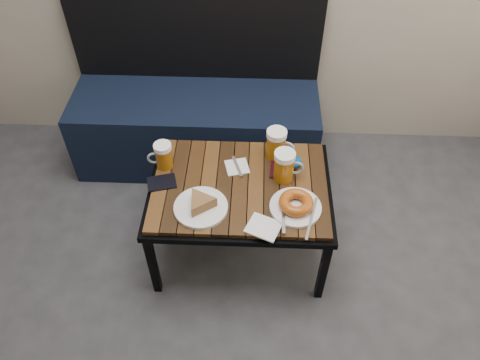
{
  "coord_description": "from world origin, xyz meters",
  "views": [
    {
      "loc": [
        0.29,
        -0.38,
        2.04
      ],
      "look_at": [
        0.23,
        1.07,
        0.5
      ],
      "focal_mm": 35.0,
      "sensor_mm": 36.0,
      "label": 1
    }
  ],
  "objects_px": {
    "cafe_table": "(240,191)",
    "plate_bagel": "(296,205)",
    "bench": "(197,120)",
    "beer_mug_left": "(163,155)",
    "plate_pie": "(201,205)",
    "knit_pouch": "(289,162)",
    "passport_navy": "(162,182)",
    "passport_burgundy": "(281,168)",
    "beer_mug_right": "(285,166)",
    "beer_mug_centre": "(277,144)"
  },
  "relations": [
    {
      "from": "plate_pie",
      "to": "passport_navy",
      "type": "height_order",
      "value": "plate_pie"
    },
    {
      "from": "beer_mug_right",
      "to": "knit_pouch",
      "type": "height_order",
      "value": "beer_mug_right"
    },
    {
      "from": "cafe_table",
      "to": "beer_mug_right",
      "type": "relative_size",
      "value": 5.45
    },
    {
      "from": "beer_mug_right",
      "to": "plate_bagel",
      "type": "distance_m",
      "value": 0.2
    },
    {
      "from": "cafe_table",
      "to": "plate_bagel",
      "type": "xyz_separation_m",
      "value": [
        0.25,
        -0.14,
        0.07
      ]
    },
    {
      "from": "beer_mug_left",
      "to": "beer_mug_right",
      "type": "bearing_deg",
      "value": 165.94
    },
    {
      "from": "beer_mug_centre",
      "to": "knit_pouch",
      "type": "height_order",
      "value": "beer_mug_centre"
    },
    {
      "from": "beer_mug_right",
      "to": "plate_bagel",
      "type": "bearing_deg",
      "value": -78.02
    },
    {
      "from": "beer_mug_centre",
      "to": "plate_pie",
      "type": "bearing_deg",
      "value": -119.94
    },
    {
      "from": "beer_mug_centre",
      "to": "beer_mug_left",
      "type": "bearing_deg",
      "value": -156.79
    },
    {
      "from": "passport_burgundy",
      "to": "beer_mug_centre",
      "type": "bearing_deg",
      "value": 110.83
    },
    {
      "from": "passport_burgundy",
      "to": "beer_mug_left",
      "type": "bearing_deg",
      "value": -175.22
    },
    {
      "from": "bench",
      "to": "knit_pouch",
      "type": "relative_size",
      "value": 11.12
    },
    {
      "from": "plate_bagel",
      "to": "plate_pie",
      "type": "bearing_deg",
      "value": -177.6
    },
    {
      "from": "cafe_table",
      "to": "passport_burgundy",
      "type": "distance_m",
      "value": 0.23
    },
    {
      "from": "beer_mug_left",
      "to": "passport_burgundy",
      "type": "bearing_deg",
      "value": 172.04
    },
    {
      "from": "beer_mug_left",
      "to": "beer_mug_centre",
      "type": "bearing_deg",
      "value": -178.78
    },
    {
      "from": "beer_mug_centre",
      "to": "beer_mug_right",
      "type": "height_order",
      "value": "same"
    },
    {
      "from": "cafe_table",
      "to": "plate_pie",
      "type": "height_order",
      "value": "plate_pie"
    },
    {
      "from": "beer_mug_centre",
      "to": "plate_bagel",
      "type": "relative_size",
      "value": 0.52
    },
    {
      "from": "beer_mug_centre",
      "to": "beer_mug_right",
      "type": "xyz_separation_m",
      "value": [
        0.03,
        -0.15,
        -0.0
      ]
    },
    {
      "from": "beer_mug_centre",
      "to": "knit_pouch",
      "type": "relative_size",
      "value": 1.22
    },
    {
      "from": "bench",
      "to": "beer_mug_left",
      "type": "height_order",
      "value": "bench"
    },
    {
      "from": "cafe_table",
      "to": "passport_burgundy",
      "type": "height_order",
      "value": "passport_burgundy"
    },
    {
      "from": "bench",
      "to": "plate_pie",
      "type": "relative_size",
      "value": 5.92
    },
    {
      "from": "knit_pouch",
      "to": "cafe_table",
      "type": "bearing_deg",
      "value": -151.06
    },
    {
      "from": "knit_pouch",
      "to": "beer_mug_left",
      "type": "bearing_deg",
      "value": -178.19
    },
    {
      "from": "passport_burgundy",
      "to": "cafe_table",
      "type": "bearing_deg",
      "value": -145.6
    },
    {
      "from": "plate_pie",
      "to": "knit_pouch",
      "type": "distance_m",
      "value": 0.48
    },
    {
      "from": "beer_mug_left",
      "to": "plate_pie",
      "type": "relative_size",
      "value": 0.56
    },
    {
      "from": "beer_mug_right",
      "to": "cafe_table",
      "type": "bearing_deg",
      "value": -167.98
    },
    {
      "from": "bench",
      "to": "plate_pie",
      "type": "distance_m",
      "value": 0.88
    },
    {
      "from": "beer_mug_left",
      "to": "knit_pouch",
      "type": "height_order",
      "value": "beer_mug_left"
    },
    {
      "from": "passport_burgundy",
      "to": "bench",
      "type": "bearing_deg",
      "value": 133.5
    },
    {
      "from": "bench",
      "to": "plate_pie",
      "type": "height_order",
      "value": "bench"
    },
    {
      "from": "bench",
      "to": "beer_mug_centre",
      "type": "relative_size",
      "value": 9.08
    },
    {
      "from": "passport_navy",
      "to": "passport_burgundy",
      "type": "bearing_deg",
      "value": 86.69
    },
    {
      "from": "beer_mug_left",
      "to": "plate_pie",
      "type": "xyz_separation_m",
      "value": [
        0.2,
        -0.26,
        -0.04
      ]
    },
    {
      "from": "beer_mug_centre",
      "to": "beer_mug_right",
      "type": "bearing_deg",
      "value": -63.27
    },
    {
      "from": "plate_pie",
      "to": "knit_pouch",
      "type": "relative_size",
      "value": 1.88
    },
    {
      "from": "beer_mug_centre",
      "to": "plate_bagel",
      "type": "height_order",
      "value": "beer_mug_centre"
    },
    {
      "from": "passport_burgundy",
      "to": "passport_navy",
      "type": "bearing_deg",
      "value": -163.66
    },
    {
      "from": "bench",
      "to": "passport_burgundy",
      "type": "distance_m",
      "value": 0.78
    },
    {
      "from": "beer_mug_centre",
      "to": "passport_navy",
      "type": "relative_size",
      "value": 1.18
    },
    {
      "from": "bench",
      "to": "plate_bagel",
      "type": "bearing_deg",
      "value": -57.33
    },
    {
      "from": "plate_bagel",
      "to": "cafe_table",
      "type": "bearing_deg",
      "value": 151.37
    },
    {
      "from": "beer_mug_left",
      "to": "plate_bagel",
      "type": "height_order",
      "value": "beer_mug_left"
    },
    {
      "from": "beer_mug_left",
      "to": "passport_burgundy",
      "type": "relative_size",
      "value": 0.93
    },
    {
      "from": "beer_mug_right",
      "to": "passport_burgundy",
      "type": "xyz_separation_m",
      "value": [
        -0.01,
        0.06,
        -0.07
      ]
    },
    {
      "from": "beer_mug_right",
      "to": "plate_pie",
      "type": "distance_m",
      "value": 0.42
    }
  ]
}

